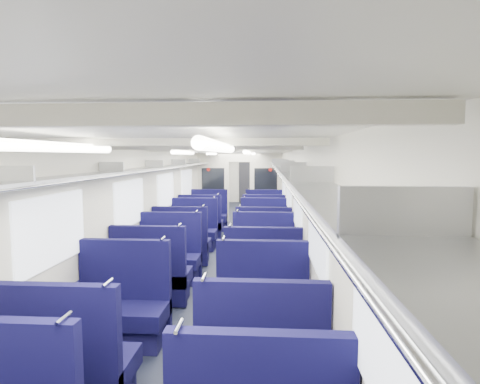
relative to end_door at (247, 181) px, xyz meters
name	(u,v)px	position (x,y,z in m)	size (l,w,h in m)	color
floor	(229,247)	(0.00, -8.94, -1.00)	(2.80, 18.00, 0.01)	black
ceiling	(229,150)	(0.00, -8.94, 1.35)	(2.80, 18.00, 0.01)	silver
wall_left	(172,198)	(-1.40, -8.94, 0.18)	(0.02, 18.00, 2.35)	beige
dado_left	(173,232)	(-1.39, -8.94, -0.65)	(0.03, 17.90, 0.70)	black
wall_right	(288,199)	(1.40, -8.94, 0.18)	(0.02, 18.00, 2.35)	beige
dado_right	(287,234)	(1.39, -8.94, -0.65)	(0.03, 17.90, 0.70)	black
wall_far	(247,178)	(0.00, 0.06, 0.18)	(2.80, 0.02, 2.35)	beige
luggage_rack_left	(179,165)	(-1.21, -8.94, 0.97)	(0.36, 17.40, 0.18)	#B2B5BA
luggage_rack_right	(280,166)	(1.21, -8.94, 0.97)	(0.36, 17.40, 0.18)	#B2B5BA
windows	(227,190)	(0.00, -9.40, 0.42)	(2.78, 15.60, 0.75)	white
ceiling_fittings	(228,152)	(0.00, -9.20, 1.29)	(2.70, 16.06, 0.11)	beige
end_door	(247,181)	(0.00, 0.00, 0.00)	(0.75, 0.06, 2.00)	black
bulkhead	(239,185)	(0.00, -5.36, 0.23)	(2.80, 0.10, 2.35)	beige
seat_4	(64,372)	(-0.83, -15.01, -0.62)	(1.11, 0.61, 1.23)	#0E0C3B
seat_5	(261,367)	(0.83, -14.82, -0.62)	(1.11, 0.61, 1.23)	#0E0C3B
seat_6	(122,311)	(-0.83, -13.72, -0.62)	(1.11, 0.61, 1.23)	#0E0C3B
seat_7	(262,312)	(0.83, -13.66, -0.62)	(1.11, 0.61, 1.23)	#0E0C3B
seat_8	(152,278)	(-0.83, -12.52, -0.62)	(1.11, 0.61, 1.23)	#0E0C3B
seat_9	(263,280)	(0.83, -12.51, -0.62)	(1.11, 0.61, 1.23)	#0E0C3B
seat_10	(169,259)	(-0.83, -11.48, -0.62)	(1.11, 0.61, 1.23)	#0E0C3B
seat_11	(263,259)	(0.83, -11.35, -0.62)	(1.11, 0.61, 1.23)	#0E0C3B
seat_12	(182,246)	(-0.83, -10.44, -0.62)	(1.11, 0.61, 1.23)	#0E0C3B
seat_13	(263,246)	(0.83, -10.38, -0.62)	(1.11, 0.61, 1.23)	#0E0C3B
seat_14	(194,233)	(-0.83, -9.16, -0.62)	(1.11, 0.61, 1.23)	#0E0C3B
seat_15	(264,233)	(0.83, -9.05, -0.62)	(1.11, 0.61, 1.23)	#0E0C3B
seat_16	(201,225)	(-0.83, -8.13, -0.62)	(1.11, 0.61, 1.23)	#0E0C3B
seat_17	(264,225)	(0.83, -7.99, -0.62)	(1.11, 0.61, 1.23)	#0E0C3B
seat_18	(208,217)	(-0.83, -6.80, -0.62)	(1.11, 0.61, 1.23)	#0E0C3B
seat_19	(264,218)	(0.83, -6.81, -0.62)	(1.11, 0.61, 1.23)	#0E0C3B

